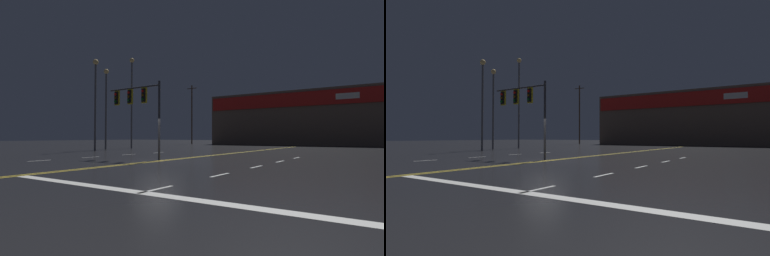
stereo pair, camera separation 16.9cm
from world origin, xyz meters
TOP-DOWN VIEW (x-y plane):
  - ground_plane at (0.00, 0.00)m, footprint 200.00×200.00m
  - road_markings at (1.32, -1.72)m, footprint 17.73×60.00m
  - traffic_signal_median at (-2.39, 0.67)m, footprint 4.36×0.36m
  - streetlight_near_left at (-15.24, 13.18)m, footprint 0.56×0.56m
  - streetlight_median_approach at (-15.40, 9.33)m, footprint 0.56×0.56m
  - streetlight_far_left at (-13.64, 6.46)m, footprint 0.56×0.56m
  - building_backdrop at (0.00, 41.72)m, footprint 34.60×10.23m
  - utility_pole_row at (1.51, 36.50)m, footprint 47.36×0.26m

SIDE VIEW (x-z plane):
  - ground_plane at x=0.00m, z-range 0.00..0.00m
  - road_markings at x=1.32m, z-range 0.00..0.01m
  - traffic_signal_median at x=-2.39m, z-range 1.33..6.15m
  - building_backdrop at x=0.00m, z-range 0.01..9.15m
  - streetlight_median_approach at x=-15.40m, z-range 1.29..10.35m
  - streetlight_far_left at x=-13.64m, z-range 1.30..10.59m
  - utility_pole_row at x=1.51m, z-range 0.02..12.52m
  - streetlight_near_left at x=-15.24m, z-range 1.38..12.51m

